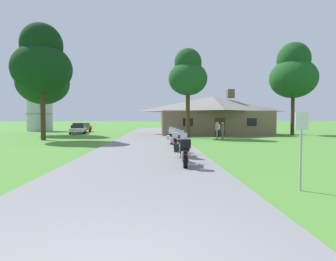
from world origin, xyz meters
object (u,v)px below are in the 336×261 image
Objects in this scene: metal_signpost_roadside at (301,141)px; parked_red_suv_far_left at (82,127)px; bystander_olive_shirt_by_tree at (223,130)px; tree_right_of_lodge at (293,73)px; metal_silo_distant at (40,111)px; parked_white_sedan_far_left at (78,129)px; tree_by_lodge_front at (188,74)px; motorcycle_yellow_third_in_row at (176,141)px; bystander_gray_shirt_beside_signpost at (217,130)px; motorcycle_yellow_fourth_in_row at (175,139)px; bystander_white_shirt_near_lodge at (218,129)px; motorcycle_silver_second_in_row at (182,146)px; motorcycle_white_nearest_to_camera at (185,152)px; tree_left_near at (42,62)px; tree_left_far at (43,77)px; motorcycle_black_farthest_in_row at (171,137)px.

metal_signpost_roadside reaches higher than parked_red_suv_far_left.
tree_right_of_lodge reaches higher than bystander_olive_shirt_by_tree.
metal_silo_distant is (-36.38, 12.29, -4.37)m from tree_right_of_lodge.
parked_red_suv_far_left is 5.19m from parked_white_sedan_far_left.
tree_right_of_lodge is 1.22× the size of tree_by_lodge_front.
bystander_gray_shirt_beside_signpost is at bearing 71.39° from motorcycle_yellow_third_in_row.
motorcycle_yellow_fourth_in_row is at bearing -59.63° from parked_red_suv_far_left.
motorcycle_yellow_third_in_row is at bearing 47.93° from bystander_white_shirt_near_lodge.
motorcycle_silver_second_in_row is at bearing -12.81° from bystander_gray_shirt_beside_signpost.
motorcycle_yellow_fourth_in_row is 11.78m from metal_signpost_roadside.
bystander_gray_shirt_beside_signpost is (-0.85, -3.45, 0.02)m from bystander_white_shirt_near_lodge.
tree_right_of_lodge is 28.76m from parked_white_sedan_far_left.
bystander_gray_shirt_beside_signpost reaches higher than bystander_olive_shirt_by_tree.
bystander_olive_shirt_by_tree is (0.61, 0.30, -0.02)m from bystander_gray_shirt_beside_signpost.
bystander_gray_shirt_beside_signpost is (4.48, 7.17, 0.34)m from motorcycle_yellow_fourth_in_row.
motorcycle_silver_second_in_row and motorcycle_yellow_fourth_in_row have the same top height.
metal_signpost_roadside is (2.78, -3.89, 0.73)m from motorcycle_white_nearest_to_camera.
bystander_gray_shirt_beside_signpost is at bearing -52.40° from tree_by_lodge_front.
tree_by_lodge_front reaches higher than metal_signpost_roadside.
parked_red_suv_far_left is (-18.06, 13.11, -0.15)m from bystander_white_shirt_near_lodge.
tree_by_lodge_front reaches higher than motorcycle_yellow_fourth_in_row.
tree_left_near is (-16.35, 0.22, 6.31)m from bystander_gray_shirt_beside_signpost.
parked_white_sedan_far_left is (-16.32, 11.45, -0.31)m from bystander_gray_shirt_beside_signpost.
bystander_gray_shirt_beside_signpost is at bearing -0.76° from tree_left_near.
bystander_olive_shirt_by_tree is 0.37× the size of parked_white_sedan_far_left.
tree_right_of_lodge is at bearing 19.27° from tree_by_lodge_front.
motorcycle_silver_second_in_row is at bearing -97.58° from tree_by_lodge_front.
metal_silo_distant is at bearing 126.79° from motorcycle_yellow_fourth_in_row.
parked_red_suv_far_left is (-17.21, 16.56, -0.17)m from bystander_gray_shirt_beside_signpost.
parked_red_suv_far_left is (-17.82, 16.25, -0.15)m from bystander_olive_shirt_by_tree.
tree_by_lodge_front is (-0.63, 21.79, 5.33)m from metal_signpost_roadside.
bystander_olive_shirt_by_tree is at bearing -144.40° from tree_right_of_lodge.
motorcycle_yellow_fourth_in_row is at bearing 95.12° from motorcycle_yellow_third_in_row.
motorcycle_yellow_third_in_row is 0.18× the size of tree_right_of_lodge.
bystander_olive_shirt_by_tree is 24.12m from parked_red_suv_far_left.
tree_right_of_lodge is at bearing 55.02° from motorcycle_silver_second_in_row.
tree_left_far is (-15.45, 21.12, 6.67)m from motorcycle_silver_second_in_row.
motorcycle_yellow_fourth_in_row is 2.48m from motorcycle_black_farthest_in_row.
tree_right_of_lodge is at bearing -17.63° from parked_white_sedan_far_left.
metal_silo_distant reaches higher than motorcycle_yellow_fourth_in_row.
tree_right_of_lodge is 2.47× the size of parked_red_suv_far_left.
motorcycle_black_farthest_in_row is 32.38m from metal_silo_distant.
bystander_olive_shirt_by_tree is 0.78× the size of metal_signpost_roadside.
parked_red_suv_far_left is at bearing 89.37° from parked_white_sedan_far_left.
parked_white_sedan_far_left is at bearing -45.35° from metal_silo_distant.
motorcycle_yellow_third_in_row is at bearing 3.97° from bystander_olive_shirt_by_tree.
metal_silo_distant is at bearing 114.77° from tree_left_far.
motorcycle_black_farthest_in_row is 1.24× the size of bystander_gray_shirt_beside_signpost.
tree_right_of_lodge reaches higher than motorcycle_yellow_third_in_row.
bystander_gray_shirt_beside_signpost is at bearing 47.25° from motorcycle_black_farthest_in_row.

